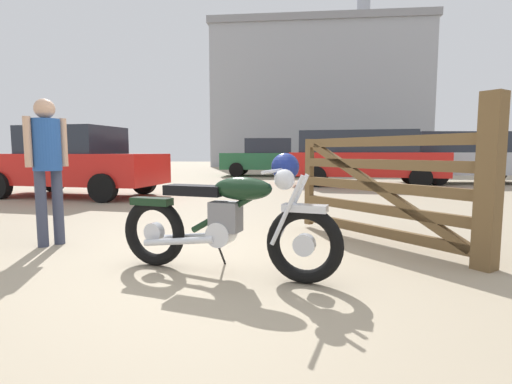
% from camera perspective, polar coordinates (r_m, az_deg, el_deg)
% --- Properties ---
extents(ground_plane, '(80.00, 80.00, 0.00)m').
position_cam_1_polar(ground_plane, '(3.74, -7.13, -10.75)').
color(ground_plane, gray).
extents(vintage_motorcycle, '(2.04, 0.73, 1.07)m').
position_cam_1_polar(vintage_motorcycle, '(3.39, -3.79, -3.91)').
color(vintage_motorcycle, black).
rests_on(vintage_motorcycle, ground_plane).
extents(timber_gate, '(1.72, 2.04, 1.60)m').
position_cam_1_polar(timber_gate, '(4.51, 20.40, 0.89)').
color(timber_gate, brown).
rests_on(timber_gate, ground_plane).
extents(bystander, '(0.30, 0.39, 1.66)m').
position_cam_1_polar(bystander, '(4.97, -28.41, 4.62)').
color(bystander, '#383D51').
rests_on(bystander, ground_plane).
extents(red_hatchback_near, '(4.38, 2.32, 1.67)m').
position_cam_1_polar(red_hatchback_near, '(10.30, -25.20, 4.04)').
color(red_hatchback_near, black).
rests_on(red_hatchback_near, ground_plane).
extents(pale_sedan_back, '(4.89, 2.42, 1.74)m').
position_cam_1_polar(pale_sedan_back, '(12.84, 15.39, 5.11)').
color(pale_sedan_back, black).
rests_on(pale_sedan_back, ground_plane).
extents(blue_hatchback_right, '(4.85, 2.33, 1.74)m').
position_cam_1_polar(blue_hatchback_right, '(15.20, 28.70, 4.68)').
color(blue_hatchback_right, black).
rests_on(blue_hatchback_right, ground_plane).
extents(dark_sedan_left, '(4.78, 2.15, 1.74)m').
position_cam_1_polar(dark_sedan_left, '(19.51, 15.39, 5.30)').
color(dark_sedan_left, black).
rests_on(dark_sedan_left, ground_plane).
extents(white_estate_far, '(4.20, 1.92, 1.67)m').
position_cam_1_polar(white_estate_far, '(17.48, 1.90, 5.12)').
color(white_estate_far, black).
rests_on(white_estate_far, ground_plane).
extents(industrial_building, '(15.83, 13.87, 22.18)m').
position_cam_1_polar(industrial_building, '(34.67, 8.73, 12.91)').
color(industrial_building, '#9EA0A8').
rests_on(industrial_building, ground_plane).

